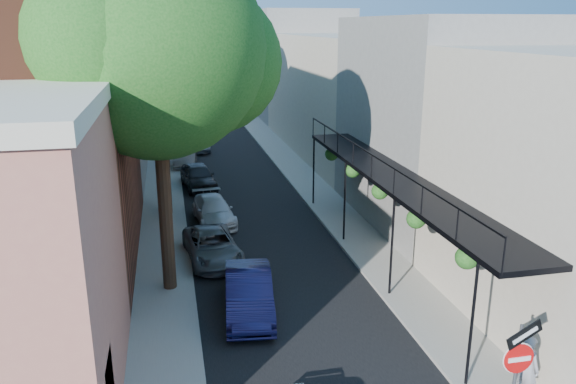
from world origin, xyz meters
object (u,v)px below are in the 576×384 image
oak_far (166,32)px  parked_car_d (214,210)px  pedestrian (528,367)px  sign_post (518,363)px  parked_car_f (185,155)px  oak_near (169,51)px  parked_car_c (213,246)px  parked_car_g (196,143)px  parked_car_b (249,293)px  parked_car_e (198,176)px  oak_mid (167,62)px

oak_far → parked_car_d: (1.60, -10.73, -7.69)m
parked_car_d → pedestrian: size_ratio=2.38×
sign_post → parked_car_f: 27.49m
oak_near → parked_car_d: 9.77m
parked_car_c → parked_car_d: parked_car_d is taller
parked_car_d → parked_car_g: 15.54m
parked_car_c → parked_car_f: (-0.43, 15.55, 0.09)m
oak_far → parked_car_d: 13.29m
sign_post → parked_car_f: bearing=102.1°
oak_far → parked_car_c: oak_far is taller
parked_car_g → pedestrian: bearing=-80.1°
parked_car_b → pedestrian: size_ratio=2.47×
parked_car_c → parked_car_e: parked_car_e is taller
pedestrian → parked_car_f: bearing=3.5°
oak_near → pedestrian: bearing=-46.0°
sign_post → parked_car_b: size_ratio=0.73×
parked_car_e → sign_post: bearing=-83.6°
parked_car_e → pedestrian: size_ratio=2.38×
sign_post → parked_car_g: 31.52m
oak_near → parked_car_b: oak_near is taller
oak_far → pedestrian: (7.75, -25.04, -7.31)m
parked_car_g → parked_car_d: bearing=-91.9°
oak_far → parked_car_b: size_ratio=2.93×
parked_car_g → pedestrian: 30.47m
parked_car_b → parked_car_e: parked_car_b is taller
pedestrian → parked_car_c: bearing=21.3°
sign_post → parked_car_c: sign_post is taller
parked_car_f → parked_car_g: (0.90, 4.26, -0.09)m
oak_far → parked_car_g: size_ratio=2.98×
parked_car_b → pedestrian: (5.79, -5.68, 0.27)m
sign_post → parked_car_g: sign_post is taller
parked_car_e → parked_car_f: size_ratio=1.00×
oak_far → parked_car_e: (1.26, -4.90, -7.59)m
oak_near → parked_car_e: size_ratio=2.91×
oak_near → sign_post: bearing=-54.9°
oak_far → parked_car_e: bearing=-75.6°
sign_post → oak_mid: bearing=110.9°
oak_near → pedestrian: 13.14m
oak_far → parked_car_c: (1.19, -15.00, -7.70)m
sign_post → oak_far: 27.80m
parked_car_c → sign_post: bearing=-70.6°
parked_car_f → oak_far: bearing=-139.2°
parked_car_b → pedestrian: bearing=-38.4°
sign_post → pedestrian: 2.07m
parked_car_b → parked_car_g: size_ratio=1.02×
parked_car_d → oak_mid: bearing=129.2°
oak_near → parked_car_c: 7.68m
oak_near → parked_car_d: oak_near is taller
oak_far → parked_car_b: (1.95, -19.36, -7.59)m
parked_car_e → parked_car_g: bearing=80.3°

